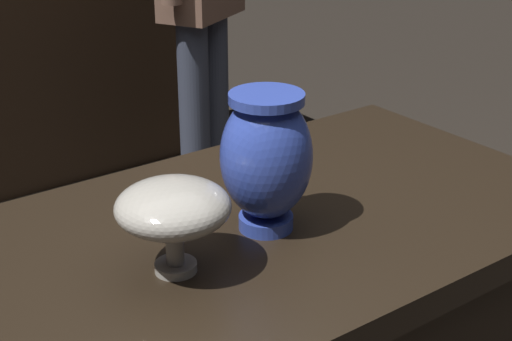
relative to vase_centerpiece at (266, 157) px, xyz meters
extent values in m
cube|color=black|center=(-0.02, 0.03, -0.15)|extent=(1.20, 0.64, 0.05)
cylinder|color=#2D429E|center=(0.00, 0.00, -0.11)|extent=(0.09, 0.09, 0.02)
ellipsoid|color=#2D429E|center=(0.00, 0.00, 0.00)|extent=(0.15, 0.15, 0.21)
cylinder|color=#2D429E|center=(0.00, 0.00, 0.10)|extent=(0.12, 0.12, 0.02)
cylinder|color=gray|center=(-0.19, -0.03, -0.12)|extent=(0.06, 0.06, 0.01)
cylinder|color=gray|center=(-0.19, -0.03, -0.08)|extent=(0.03, 0.03, 0.06)
ellipsoid|color=gray|center=(-0.19, -0.03, -0.02)|extent=(0.17, 0.17, 0.07)
cylinder|color=#333847|center=(0.82, 1.41, -0.52)|extent=(0.11, 0.11, 0.81)
cylinder|color=#333847|center=(0.69, 1.34, -0.52)|extent=(0.11, 0.11, 0.81)
camera|label=1|loc=(-0.67, -0.88, 0.46)|focal=53.80mm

